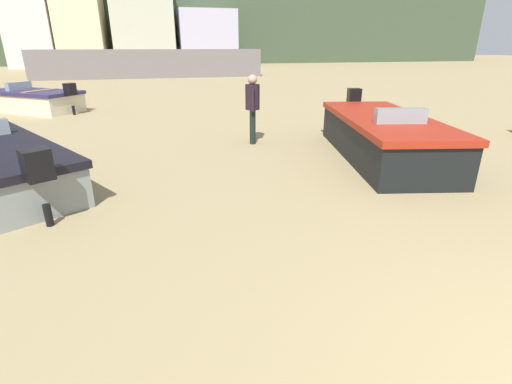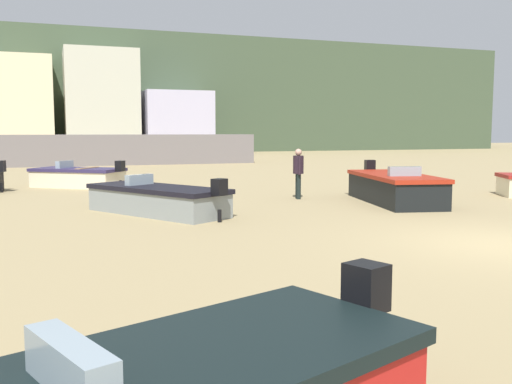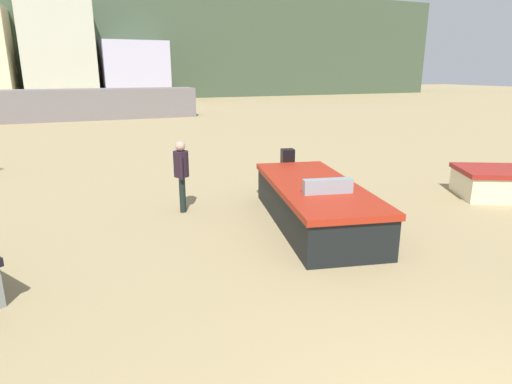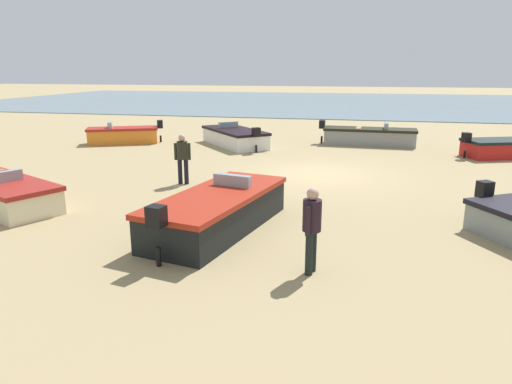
{
  "view_description": "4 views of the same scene",
  "coord_description": "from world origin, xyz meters",
  "views": [
    {
      "loc": [
        -2.84,
        -0.49,
        2.25
      ],
      "look_at": [
        -2.05,
        2.57,
        1.01
      ],
      "focal_mm": 26.25,
      "sensor_mm": 36.0,
      "label": 1
    },
    {
      "loc": [
        -8.15,
        -8.46,
        2.17
      ],
      "look_at": [
        -3.39,
        4.72,
        0.68
      ],
      "focal_mm": 39.95,
      "sensor_mm": 36.0,
      "label": 2
    },
    {
      "loc": [
        -2.73,
        -1.12,
        3.14
      ],
      "look_at": [
        0.61,
        6.9,
        0.68
      ],
      "focal_mm": 30.24,
      "sensor_mm": 36.0,
      "label": 3
    },
    {
      "loc": [
        -1.4,
        16.32,
        3.67
      ],
      "look_at": [
        1.04,
        5.41,
        0.69
      ],
      "focal_mm": 32.84,
      "sensor_mm": 36.0,
      "label": 4
    }
  ],
  "objects": [
    {
      "name": "headland_hill",
      "position": [
        0.0,
        66.0,
        6.15
      ],
      "size": [
        90.0,
        32.0,
        12.31
      ],
      "primitive_type": "cube",
      "color": "#3D4D37",
      "rests_on": "ground"
    },
    {
      "name": "harbor_pier",
      "position": [
        -3.01,
        30.0,
        0.99
      ],
      "size": [
        16.33,
        2.4,
        1.98
      ],
      "primitive_type": "cube",
      "color": "slate",
      "rests_on": "ground"
    },
    {
      "name": "boat_black_2",
      "position": [
        1.73,
        6.4,
        0.45
      ],
      "size": [
        2.56,
        4.74,
        1.2
      ],
      "rotation": [
        0.0,
        0.0,
        2.93
      ],
      "color": "black",
      "rests_on": "ground"
    },
    {
      "name": "townhouse_right",
      "position": [
        -3.51,
        47.16,
        4.82
      ],
      "size": [
        6.51,
        6.31,
        9.64
      ],
      "primitive_type": "cube",
      "color": "beige",
      "rests_on": "ground"
    },
    {
      "name": "townhouse_far_right",
      "position": [
        3.51,
        46.94,
        3.01
      ],
      "size": [
        6.4,
        5.89,
        6.02
      ],
      "primitive_type": "cube",
      "color": "#B9B5CF",
      "rests_on": "ground"
    },
    {
      "name": "beach_walker_foreground",
      "position": [
        -0.64,
        8.31,
        0.95
      ],
      "size": [
        0.41,
        0.54,
        1.62
      ],
      "rotation": [
        0.0,
        0.0,
        4.48
      ],
      "color": "black",
      "rests_on": "ground"
    }
  ]
}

